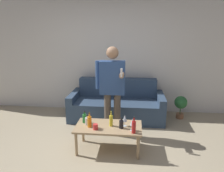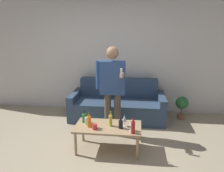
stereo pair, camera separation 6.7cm
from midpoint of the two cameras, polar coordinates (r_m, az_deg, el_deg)
ground_plane at (r=3.37m, az=-4.83°, el=-19.47°), size 16.00×16.00×0.00m
wall_back at (r=5.05m, az=0.06°, el=8.53°), size 8.00×0.06×2.70m
couch at (r=4.78m, az=1.88°, el=-4.86°), size 2.00×0.87×0.82m
coffee_table at (r=3.51m, az=-0.50°, el=-11.05°), size 1.04×0.55×0.41m
bottle_orange at (r=3.54m, az=-6.01°, el=-8.97°), size 0.07×0.07×0.16m
bottle_green at (r=3.45m, az=0.18°, el=-8.94°), size 0.06×0.06×0.24m
bottle_dark at (r=3.39m, az=2.86°, el=-9.91°), size 0.07×0.07×0.17m
bottle_yellow at (r=3.24m, az=6.10°, el=-10.57°), size 0.06×0.06×0.25m
bottle_red at (r=3.44m, az=-5.46°, el=-9.15°), size 0.06×0.06×0.24m
bottle_clear at (r=3.61m, az=-6.69°, el=-8.28°), size 0.07×0.07×0.19m
wine_glass_near at (r=3.30m, az=5.76°, el=-9.45°), size 0.07×0.07×0.19m
wine_glass_far at (r=3.44m, az=3.81°, el=-8.50°), size 0.07×0.07×0.18m
cup_on_table at (r=3.37m, az=-3.94°, el=-10.55°), size 0.07×0.07×0.09m
person_standing_front at (r=3.83m, az=0.55°, el=0.28°), size 0.52×0.42×1.61m
potted_plant at (r=4.93m, az=18.15°, el=-4.60°), size 0.27×0.27×0.50m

